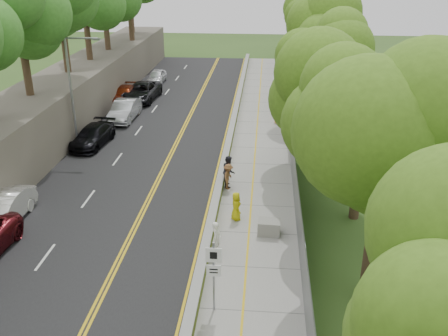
% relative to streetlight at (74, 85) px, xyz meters
% --- Properties ---
extents(ground, '(140.00, 140.00, 0.00)m').
position_rel_streetlight_xyz_m(ground, '(10.46, -14.00, -4.64)').
color(ground, '#33511E').
rests_on(ground, ground).
extents(road, '(11.20, 66.00, 0.04)m').
position_rel_streetlight_xyz_m(road, '(5.06, 1.00, -4.62)').
color(road, black).
rests_on(road, ground).
extents(sidewalk, '(4.20, 66.00, 0.05)m').
position_rel_streetlight_xyz_m(sidewalk, '(13.01, 1.00, -4.61)').
color(sidewalk, gray).
rests_on(sidewalk, ground).
extents(jersey_barrier, '(0.42, 66.00, 0.60)m').
position_rel_streetlight_xyz_m(jersey_barrier, '(10.71, 1.00, -4.34)').
color(jersey_barrier, '#B6ED1A').
rests_on(jersey_barrier, ground).
extents(rock_embankment, '(5.00, 66.00, 4.00)m').
position_rel_streetlight_xyz_m(rock_embankment, '(-3.04, 1.00, -2.64)').
color(rock_embankment, '#595147').
rests_on(rock_embankment, ground).
extents(chainlink_fence, '(0.04, 66.00, 2.00)m').
position_rel_streetlight_xyz_m(chainlink_fence, '(15.11, 1.00, -3.64)').
color(chainlink_fence, slate).
rests_on(chainlink_fence, ground).
extents(trees_fenceside, '(7.00, 66.00, 14.00)m').
position_rel_streetlight_xyz_m(trees_fenceside, '(17.46, 1.00, 2.36)').
color(trees_fenceside, '#52811E').
rests_on(trees_fenceside, ground).
extents(streetlight, '(2.52, 0.22, 8.00)m').
position_rel_streetlight_xyz_m(streetlight, '(0.00, 0.00, 0.00)').
color(streetlight, gray).
rests_on(streetlight, ground).
extents(signpost, '(0.62, 0.09, 3.10)m').
position_rel_streetlight_xyz_m(signpost, '(11.51, -17.02, -2.68)').
color(signpost, gray).
rests_on(signpost, sidewalk).
extents(construction_barrel, '(0.51, 0.51, 0.84)m').
position_rel_streetlight_xyz_m(construction_barrel, '(14.30, 6.94, -4.17)').
color(construction_barrel, orange).
rests_on(construction_barrel, sidewalk).
extents(concrete_block, '(1.15, 0.89, 0.74)m').
position_rel_streetlight_xyz_m(concrete_block, '(13.66, -11.00, -4.22)').
color(concrete_block, gray).
rests_on(concrete_block, sidewalk).
extents(car_1, '(1.71, 4.86, 1.60)m').
position_rel_streetlight_xyz_m(car_1, '(-0.14, -11.18, -3.80)').
color(car_1, white).
rests_on(car_1, road).
extents(car_3, '(2.51, 5.14, 1.44)m').
position_rel_streetlight_xyz_m(car_3, '(0.76, 0.53, -3.88)').
color(car_3, black).
rests_on(car_3, road).
extents(car_4, '(1.89, 4.22, 1.41)m').
position_rel_streetlight_xyz_m(car_4, '(1.46, 6.92, -3.90)').
color(car_4, tan).
rests_on(car_4, road).
extents(car_5, '(1.80, 5.00, 1.64)m').
position_rel_streetlight_xyz_m(car_5, '(1.46, 6.67, -3.78)').
color(car_5, '#B1B4B9').
rests_on(car_5, road).
extents(car_6, '(3.11, 6.13, 1.66)m').
position_rel_streetlight_xyz_m(car_6, '(1.46, 12.67, -3.77)').
color(car_6, black).
rests_on(car_6, road).
extents(car_7, '(2.18, 5.00, 1.43)m').
position_rel_streetlight_xyz_m(car_7, '(-0.07, 12.00, -3.89)').
color(car_7, maroon).
rests_on(car_7, road).
extents(car_8, '(1.70, 4.16, 1.41)m').
position_rel_streetlight_xyz_m(car_8, '(1.46, 19.57, -3.89)').
color(car_8, silver).
rests_on(car_8, road).
extents(painter_0, '(0.77, 0.90, 1.57)m').
position_rel_streetlight_xyz_m(painter_0, '(11.91, -9.68, -3.81)').
color(painter_0, '#BBB40D').
rests_on(painter_0, sidewalk).
extents(painter_1, '(0.49, 0.66, 1.66)m').
position_rel_streetlight_xyz_m(painter_1, '(11.21, -13.00, -3.76)').
color(painter_1, white).
rests_on(painter_1, sidewalk).
extents(painter_2, '(0.83, 1.01, 1.92)m').
position_rel_streetlight_xyz_m(painter_2, '(11.21, -5.54, -3.63)').
color(painter_2, black).
rests_on(painter_2, sidewalk).
extents(painter_3, '(0.76, 1.11, 1.58)m').
position_rel_streetlight_xyz_m(painter_3, '(11.21, -5.95, -3.80)').
color(painter_3, brown).
rests_on(painter_3, sidewalk).
extents(person_far, '(0.97, 0.55, 1.57)m').
position_rel_streetlight_xyz_m(person_far, '(13.97, 11.34, -3.81)').
color(person_far, black).
rests_on(person_far, sidewalk).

